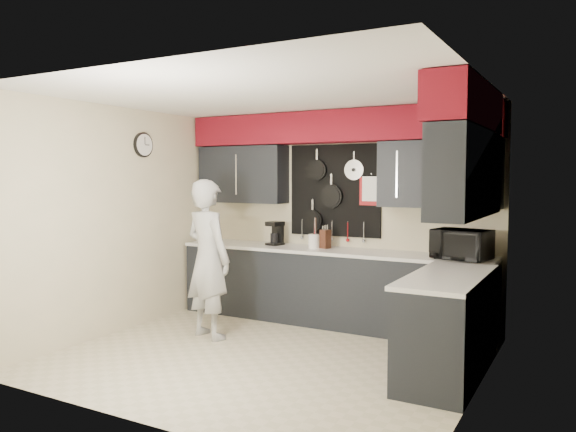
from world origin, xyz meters
The scene contains 10 objects.
ground centered at (0.00, 0.00, 0.00)m, with size 4.00×4.00×0.00m, color beige.
back_wall_assembly centered at (0.01, 1.60, 2.01)m, with size 4.00×0.36×2.60m.
right_wall_assembly centered at (1.85, 0.26, 1.94)m, with size 0.36×3.50×2.60m.
left_wall_assembly centered at (-1.99, 0.02, 1.33)m, with size 0.05×3.50×2.60m.
base_cabinets centered at (0.49, 1.13, 0.46)m, with size 3.95×2.20×0.92m.
microwave centered at (1.59, 1.37, 1.08)m, with size 0.57×0.39×0.32m, color black.
knife_block centered at (-0.07, 1.49, 1.03)m, with size 0.10×0.10×0.23m, color #331C10.
utensil_crock centered at (-0.20, 1.44, 1.01)m, with size 0.13×0.13×0.17m, color white.
coffee_maker centered at (-0.77, 1.50, 1.08)m, with size 0.20×0.23×0.30m.
person centered at (-0.93, 0.27, 0.88)m, with size 0.65×0.42×1.77m, color #A4A5A2.
Camera 1 is at (2.84, -4.71, 1.79)m, focal length 35.00 mm.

